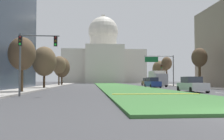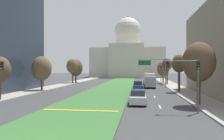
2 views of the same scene
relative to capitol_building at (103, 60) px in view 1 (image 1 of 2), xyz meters
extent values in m
plane|color=#3D3D3F|center=(0.00, -49.15, -10.48)|extent=(260.00, 260.00, 0.00)
cube|color=#386B33|center=(0.00, -54.15, -10.41)|extent=(8.42, 89.94, 0.14)
cube|color=gold|center=(0.00, -87.25, -10.32)|extent=(7.58, 0.50, 0.04)
cube|color=silver|center=(8.06, -83.25, -10.48)|extent=(0.16, 2.40, 0.01)
cube|color=silver|center=(8.06, -74.67, -10.48)|extent=(0.16, 2.40, 0.01)
cube|color=silver|center=(8.06, -62.67, -10.48)|extent=(0.16, 2.40, 0.01)
cube|color=silver|center=(8.06, -53.43, -10.48)|extent=(0.16, 2.40, 0.01)
cube|color=silver|center=(8.06, -42.30, -10.48)|extent=(0.16, 2.40, 0.01)
cube|color=silver|center=(8.06, -33.73, -10.48)|extent=(0.16, 2.40, 0.01)
cube|color=silver|center=(8.06, -26.92, -10.48)|extent=(0.16, 2.40, 0.01)
cube|color=silver|center=(8.06, -9.85, -10.48)|extent=(0.16, 2.40, 0.01)
cube|color=#9E9991|center=(-13.92, -59.15, -10.40)|extent=(4.00, 89.94, 0.15)
cube|color=#9E9991|center=(13.92, -59.15, -10.40)|extent=(4.00, 89.94, 0.15)
cube|color=beige|center=(0.00, 0.81, -3.42)|extent=(35.16, 21.11, 14.11)
cube|color=beige|center=(0.00, -11.74, -2.72)|extent=(15.47, 4.00, 15.52)
cylinder|color=beige|center=(0.00, 0.81, 7.04)|extent=(12.06, 12.06, 6.83)
sphere|color=beige|center=(0.00, 0.81, 12.82)|extent=(13.47, 13.47, 13.47)
cylinder|color=beige|center=(0.00, 0.81, 18.88)|extent=(1.80, 1.80, 3.00)
cylinder|color=#515456|center=(-11.42, -87.05, -7.88)|extent=(0.16, 0.16, 5.20)
cube|color=black|center=(-11.42, -87.05, -5.88)|extent=(0.28, 0.24, 0.84)
sphere|color=#510F0F|center=(-11.42, -87.19, -5.60)|extent=(0.18, 0.18, 0.18)
sphere|color=#4C380F|center=(-11.42, -87.19, -5.88)|extent=(0.18, 0.18, 0.18)
sphere|color=#1ED838|center=(-11.42, -87.19, -6.16)|extent=(0.18, 0.18, 0.18)
cylinder|color=#515456|center=(-9.82, -87.05, -5.43)|extent=(3.20, 0.10, 0.10)
cube|color=black|center=(-8.54, -87.05, -5.88)|extent=(0.28, 0.24, 0.84)
sphere|color=#510F0F|center=(-8.54, -87.19, -5.60)|extent=(0.18, 0.18, 0.18)
sphere|color=#4C380F|center=(-8.54, -87.19, -5.88)|extent=(0.18, 0.18, 0.18)
sphere|color=#1ED838|center=(-8.54, -87.19, -6.16)|extent=(0.18, 0.18, 0.18)
cylinder|color=#515456|center=(11.42, -50.73, -7.88)|extent=(0.16, 0.16, 5.20)
cube|color=black|center=(11.42, -50.73, -5.88)|extent=(0.28, 0.24, 0.84)
sphere|color=#510F0F|center=(11.42, -50.87, -5.60)|extent=(0.18, 0.18, 0.18)
sphere|color=#4C380F|center=(11.42, -50.87, -5.88)|extent=(0.18, 0.18, 0.18)
sphere|color=#1ED838|center=(11.42, -50.87, -6.16)|extent=(0.18, 0.18, 0.18)
cylinder|color=#515456|center=(11.62, -58.61, -7.23)|extent=(0.20, 0.20, 6.50)
cylinder|color=#515456|center=(8.52, -58.61, -4.18)|extent=(6.20, 0.12, 0.12)
cube|color=#146033|center=(6.97, -58.66, -4.88)|extent=(2.80, 0.08, 1.10)
cylinder|color=#4C3823|center=(-12.90, -81.18, -8.84)|extent=(0.34, 0.34, 3.27)
ellipsoid|color=brown|center=(-12.90, -81.18, -6.32)|extent=(2.84, 2.84, 3.55)
cylinder|color=#4C3823|center=(-12.94, -68.59, -8.91)|extent=(0.36, 0.36, 3.14)
ellipsoid|color=brown|center=(-12.94, -68.59, -6.16)|extent=(3.76, 3.76, 4.70)
cylinder|color=#4C3823|center=(12.89, -68.01, -8.29)|extent=(0.41, 0.41, 4.38)
ellipsoid|color=brown|center=(12.89, -68.01, -5.28)|extent=(2.62, 2.62, 3.27)
cylinder|color=#4C3823|center=(-13.25, -48.41, -8.52)|extent=(0.35, 0.35, 3.92)
ellipsoid|color=brown|center=(-13.25, -48.41, -5.49)|extent=(3.42, 3.42, 4.28)
cylinder|color=#4C3823|center=(13.15, -49.41, -8.17)|extent=(0.37, 0.37, 4.62)
ellipsoid|color=brown|center=(13.15, -49.41, -5.04)|extent=(2.62, 2.62, 3.27)
cylinder|color=#4C3823|center=(-12.77, -46.80, -8.86)|extent=(0.43, 0.43, 3.25)
ellipsoid|color=brown|center=(-12.77, -46.80, -5.98)|extent=(4.00, 4.00, 5.00)
cylinder|color=#4C3823|center=(12.60, -44.74, -8.89)|extent=(0.34, 0.34, 3.19)
ellipsoid|color=brown|center=(12.60, -44.74, -6.19)|extent=(3.54, 3.54, 4.42)
cube|color=#BCBCC1|center=(5.60, -81.70, -9.85)|extent=(1.89, 4.48, 0.82)
cube|color=#282D38|center=(5.60, -81.52, -9.10)|extent=(1.67, 2.15, 0.67)
cylinder|color=black|center=(6.47, -83.49, -10.16)|extent=(0.22, 0.64, 0.64)
cylinder|color=black|center=(4.73, -83.49, -10.16)|extent=(0.22, 0.64, 0.64)
cylinder|color=black|center=(6.47, -79.91, -10.16)|extent=(0.22, 0.64, 0.64)
cylinder|color=black|center=(4.73, -79.91, -10.16)|extent=(0.22, 0.64, 0.64)
cube|color=navy|center=(5.46, -65.18, -9.82)|extent=(2.01, 4.61, 0.87)
cube|color=#282D38|center=(5.46, -65.00, -9.03)|extent=(1.70, 2.24, 0.71)
cylinder|color=black|center=(6.37, -66.97, -10.16)|extent=(0.25, 0.65, 0.64)
cylinder|color=black|center=(4.70, -67.04, -10.16)|extent=(0.25, 0.65, 0.64)
cylinder|color=black|center=(6.22, -63.33, -10.16)|extent=(0.25, 0.65, 0.64)
cylinder|color=black|center=(4.55, -63.40, -10.16)|extent=(0.25, 0.65, 0.64)
cube|color=brown|center=(7.84, -51.20, -9.82)|extent=(1.98, 4.30, 0.88)
cube|color=#282D38|center=(7.83, -51.03, -9.02)|extent=(1.65, 2.10, 0.72)
cylinder|color=black|center=(8.72, -52.82, -10.16)|extent=(0.25, 0.65, 0.64)
cylinder|color=black|center=(7.12, -52.90, -10.16)|extent=(0.25, 0.65, 0.64)
cylinder|color=black|center=(8.55, -49.51, -10.16)|extent=(0.25, 0.65, 0.64)
cylinder|color=black|center=(6.95, -49.59, -10.16)|extent=(0.25, 0.65, 0.64)
cube|color=#BCBCC1|center=(8.08, -61.47, -9.03)|extent=(2.30, 2.00, 2.20)
cube|color=beige|center=(8.08, -58.27, -8.68)|extent=(2.30, 4.40, 2.80)
cylinder|color=black|center=(9.13, -61.47, -10.03)|extent=(0.30, 0.90, 0.90)
cylinder|color=black|center=(7.03, -61.47, -10.03)|extent=(0.30, 0.90, 0.90)
cylinder|color=black|center=(9.13, -57.17, -10.03)|extent=(0.30, 0.90, 0.90)
cylinder|color=black|center=(7.03, -57.17, -10.03)|extent=(0.30, 0.90, 0.90)
camera|label=1|loc=(-5.59, -107.46, -9.12)|focal=38.60mm
camera|label=2|loc=(5.75, -107.81, -6.14)|focal=34.34mm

